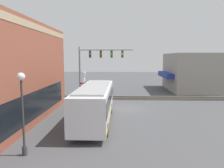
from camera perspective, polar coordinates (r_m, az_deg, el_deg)
ground_plane at (r=23.78m, az=3.78°, el=-6.40°), size 120.00×120.00×0.00m
shop_building at (r=38.84m, az=19.79°, el=2.97°), size 11.19×8.37×6.15m
city_bus at (r=18.54m, az=-4.46°, el=-4.76°), size 10.52×2.59×3.13m
traffic_signal_gantry at (r=28.04m, az=-4.01°, el=6.25°), size 0.42×6.95×6.85m
crossing_signal at (r=27.14m, az=-7.12°, el=0.15°), size 1.41×1.18×3.81m
streetlamp at (r=13.00m, az=-22.36°, el=-5.50°), size 0.44×0.44×4.67m
rail_track_near at (r=29.64m, az=3.47°, el=-3.67°), size 2.60×60.00×0.15m
parked_car_silver at (r=34.69m, az=-1.33°, el=-0.95°), size 4.84×1.82×1.55m
pedestrian_at_crossing at (r=26.94m, az=-5.54°, el=-2.79°), size 0.34×0.34×1.83m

